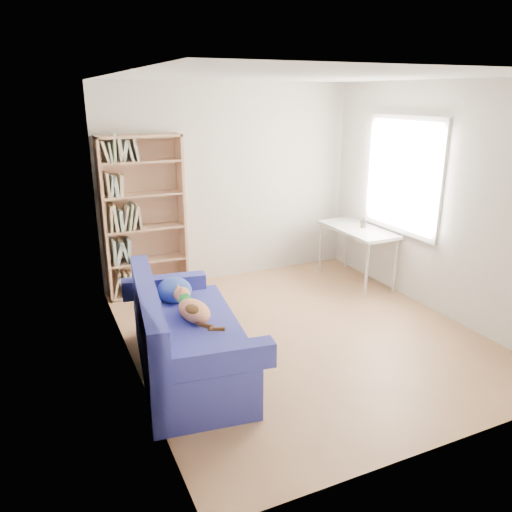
# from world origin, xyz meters

# --- Properties ---
(ground) EXTENTS (4.00, 4.00, 0.00)m
(ground) POSITION_xyz_m (0.00, 0.00, 0.00)
(ground) COLOR #956743
(ground) RESTS_ON ground
(room_shell) EXTENTS (3.54, 4.04, 2.62)m
(room_shell) POSITION_xyz_m (0.10, 0.03, 1.64)
(room_shell) COLOR silver
(room_shell) RESTS_ON ground
(sofa) EXTENTS (1.09, 1.92, 0.89)m
(sofa) POSITION_xyz_m (-1.34, -0.22, 0.34)
(sofa) COLOR navy
(sofa) RESTS_ON ground
(bookshelf) EXTENTS (1.00, 0.31, 1.99)m
(bookshelf) POSITION_xyz_m (-1.21, 1.83, 0.92)
(bookshelf) COLOR tan
(bookshelf) RESTS_ON ground
(desk) EXTENTS (0.54, 1.19, 0.75)m
(desk) POSITION_xyz_m (1.46, 1.08, 0.67)
(desk) COLOR silver
(desk) RESTS_ON ground
(pen_cup) EXTENTS (0.08, 0.08, 0.15)m
(pen_cup) POSITION_xyz_m (1.54, 1.08, 0.80)
(pen_cup) COLOR white
(pen_cup) RESTS_ON desk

